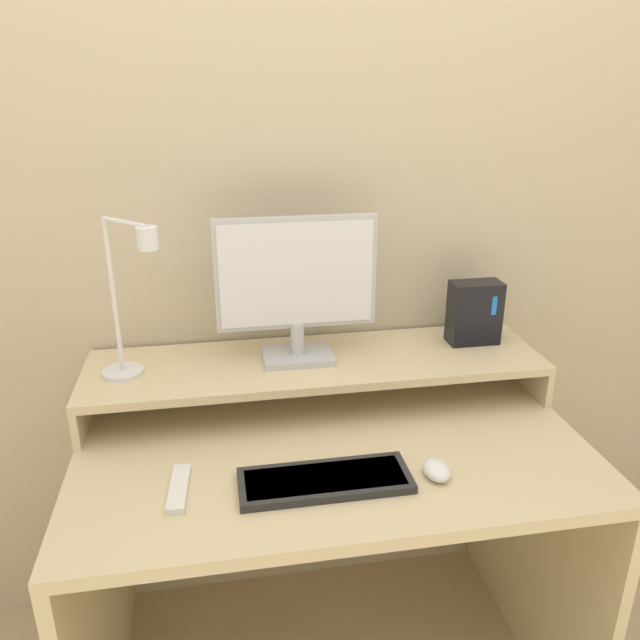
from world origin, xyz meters
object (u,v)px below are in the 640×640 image
(desk_lamp, at_px, (129,305))
(keyboard, at_px, (325,480))
(router_dock, at_px, (474,312))
(mouse, at_px, (437,470))
(remote_control, at_px, (179,489))
(monitor, at_px, (296,284))

(desk_lamp, relative_size, keyboard, 1.09)
(router_dock, xyz_separation_m, mouse, (-0.26, -0.44, -0.19))
(keyboard, relative_size, remote_control, 2.33)
(mouse, bearing_deg, desk_lamp, 151.53)
(router_dock, height_order, mouse, router_dock)
(router_dock, bearing_deg, remote_control, -153.89)
(monitor, bearing_deg, router_dock, 3.20)
(router_dock, distance_m, remote_control, 0.92)
(router_dock, bearing_deg, desk_lamp, -174.65)
(desk_lamp, distance_m, router_dock, 0.92)
(mouse, relative_size, remote_control, 0.52)
(keyboard, height_order, remote_control, keyboard)
(router_dock, distance_m, keyboard, 0.68)
(desk_lamp, relative_size, mouse, 4.91)
(mouse, bearing_deg, keyboard, 176.49)
(mouse, height_order, remote_control, mouse)
(desk_lamp, bearing_deg, monitor, 7.99)
(desk_lamp, relative_size, router_dock, 2.28)
(desk_lamp, height_order, remote_control, desk_lamp)
(monitor, distance_m, keyboard, 0.51)
(router_dock, bearing_deg, mouse, -120.29)
(mouse, bearing_deg, router_dock, 59.71)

